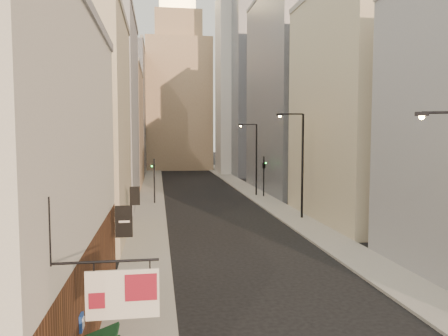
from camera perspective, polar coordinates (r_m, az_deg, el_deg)
sidewalk_left at (r=62.05m, az=-9.36°, el=-2.65°), size 3.00×140.00×0.15m
sidewalk_right at (r=63.23m, az=2.52°, el=-2.47°), size 3.00×140.00×0.15m
left_bldg_beige at (r=33.18m, az=-19.68°, el=4.75°), size 8.00×12.00×16.00m
left_bldg_grey at (r=49.04m, az=-16.17°, el=6.99°), size 8.00×16.00×20.00m
left_bldg_tan at (r=66.88m, az=-14.13°, el=5.01°), size 8.00×18.00×17.00m
left_bldg_wingrid at (r=86.92m, az=-12.92°, el=7.18°), size 8.00×20.00×24.00m
right_bldg_beige at (r=40.71m, az=17.27°, el=7.52°), size 8.00×16.00×20.00m
right_bldg_wingrid at (r=59.52m, az=8.79°, el=9.52°), size 8.00×20.00×26.00m
highrise at (r=89.66m, az=7.11°, el=15.98°), size 21.00×23.00×51.20m
clock_tower at (r=99.19m, az=-6.01°, el=10.18°), size 14.00×14.00×44.90m
white_tower at (r=86.72m, az=1.87°, el=11.68°), size 8.00×8.00×41.50m
streetlamp_mid at (r=39.63m, az=9.87°, el=1.14°), size 2.50×0.38×9.52m
streetlamp_far at (r=53.94m, az=4.01°, el=1.71°), size 2.23×1.03×8.95m
traffic_light_left at (r=48.10m, az=-9.11°, el=-0.57°), size 0.56×0.46×5.00m
traffic_light_right at (r=52.87m, az=5.22°, el=0.30°), size 0.67×0.67×5.00m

